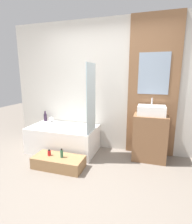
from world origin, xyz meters
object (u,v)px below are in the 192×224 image
at_px(bottle_soap_primary, 49,153).
at_px(bottle_soap_secondary, 62,153).
at_px(wooden_step_bench, 59,162).
at_px(vase_tall_dark, 45,117).
at_px(bathtub, 63,139).
at_px(sink, 151,110).
at_px(vase_round_light, 51,119).

relative_size(bottle_soap_primary, bottle_soap_secondary, 0.68).
xyz_separation_m(wooden_step_bench, vase_tall_dark, (-0.83, 0.94, 0.51)).
distance_m(vase_tall_dark, bottle_soap_secondary, 1.34).
distance_m(bathtub, bottle_soap_secondary, 0.71).
bearing_deg(sink, bottle_soap_secondary, -150.31).
relative_size(vase_tall_dark, vase_round_light, 2.09).
bearing_deg(vase_tall_dark, sink, -3.85).
bearing_deg(bottle_soap_primary, bottle_soap_secondary, 0.00).
xyz_separation_m(sink, vase_round_light, (-2.12, 0.13, -0.36)).
relative_size(vase_tall_dark, bottle_soap_secondary, 1.46).
distance_m(bathtub, wooden_step_bench, 0.71).
relative_size(bathtub, vase_round_light, 12.62).
bearing_deg(bottle_soap_secondary, bottle_soap_primary, 180.00).
height_order(bottle_soap_primary, bottle_soap_secondary, bottle_soap_secondary).
height_order(wooden_step_bench, vase_tall_dark, vase_tall_dark).
distance_m(bottle_soap_primary, bottle_soap_secondary, 0.24).
distance_m(wooden_step_bench, vase_tall_dark, 1.35).
distance_m(sink, bottle_soap_secondary, 1.72).
height_order(vase_tall_dark, bottle_soap_primary, vase_tall_dark).
bearing_deg(bathtub, bottle_soap_secondary, -64.78).
bearing_deg(sink, vase_tall_dark, 176.15).
xyz_separation_m(wooden_step_bench, bottle_soap_primary, (-0.17, 0.00, 0.14)).
bearing_deg(bottle_soap_secondary, vase_round_light, 128.64).
bearing_deg(wooden_step_bench, bottle_soap_secondary, 0.00).
xyz_separation_m(vase_tall_dark, bottle_soap_secondary, (0.90, -0.94, -0.34)).
relative_size(wooden_step_bench, sink, 1.80).
xyz_separation_m(bottle_soap_primary, bottle_soap_secondary, (0.24, 0.00, 0.02)).
bearing_deg(wooden_step_bench, sink, 28.58).
xyz_separation_m(vase_round_light, bottle_soap_secondary, (0.74, -0.92, -0.30)).
height_order(bathtub, vase_tall_dark, vase_tall_dark).
relative_size(vase_round_light, bottle_soap_secondary, 0.70).
height_order(sink, vase_round_light, sink).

